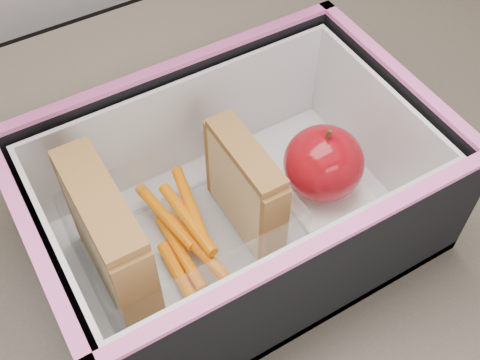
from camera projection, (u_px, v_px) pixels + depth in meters
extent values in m
cube|color=brown|center=(281.00, 238.00, 0.55)|extent=(1.20, 0.80, 0.03)
cube|color=#382D26|center=(406.00, 95.00, 1.20)|extent=(0.05, 0.05, 0.72)
cube|color=#CDB183|center=(100.00, 249.00, 0.44)|extent=(0.01, 0.10, 0.11)
cube|color=#AF5B6A|center=(112.00, 247.00, 0.45)|extent=(0.01, 0.10, 0.10)
cube|color=#CDB183|center=(122.00, 239.00, 0.45)|extent=(0.01, 0.10, 0.11)
cube|color=brown|center=(97.00, 198.00, 0.40)|extent=(0.03, 0.11, 0.01)
cube|color=#CDB183|center=(238.00, 193.00, 0.49)|extent=(0.01, 0.08, 0.09)
cube|color=#AF5B6A|center=(245.00, 192.00, 0.49)|extent=(0.01, 0.08, 0.08)
cube|color=#CDB183|center=(253.00, 186.00, 0.49)|extent=(0.01, 0.08, 0.09)
cube|color=brown|center=(246.00, 152.00, 0.45)|extent=(0.02, 0.08, 0.01)
cylinder|color=#DB6700|center=(183.00, 282.00, 0.48)|extent=(0.01, 0.08, 0.01)
cylinder|color=#DB6700|center=(166.00, 216.00, 0.51)|extent=(0.02, 0.08, 0.01)
cylinder|color=#DB6700|center=(190.00, 204.00, 0.50)|extent=(0.02, 0.08, 0.01)
cylinder|color=#DB6700|center=(180.00, 251.00, 0.50)|extent=(0.01, 0.08, 0.01)
cylinder|color=#DB6700|center=(197.00, 246.00, 0.49)|extent=(0.02, 0.08, 0.01)
cylinder|color=#DB6700|center=(188.00, 219.00, 0.49)|extent=(0.01, 0.08, 0.01)
cube|color=white|center=(320.00, 189.00, 0.54)|extent=(0.07, 0.08, 0.01)
ellipsoid|color=maroon|center=(324.00, 163.00, 0.52)|extent=(0.09, 0.09, 0.06)
cylinder|color=#492D1A|center=(329.00, 135.00, 0.49)|extent=(0.01, 0.01, 0.01)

